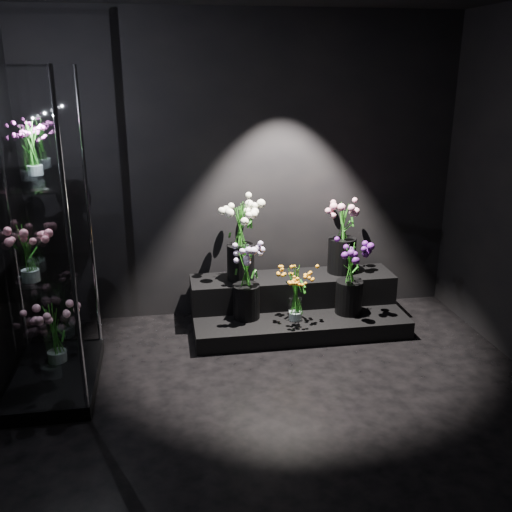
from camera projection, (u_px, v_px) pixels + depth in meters
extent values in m
plane|color=black|center=(292.00, 427.00, 3.84)|extent=(4.00, 4.00, 0.00)
plane|color=black|center=(247.00, 170.00, 5.27)|extent=(4.00, 0.00, 4.00)
plane|color=black|center=(469.00, 422.00, 1.53)|extent=(4.00, 0.00, 4.00)
cube|color=black|center=(297.00, 319.00, 5.30)|extent=(1.93, 0.86, 0.16)
cube|color=black|center=(292.00, 289.00, 5.43)|extent=(1.93, 0.43, 0.27)
cube|color=black|center=(55.00, 379.00, 4.33)|extent=(0.63, 1.06, 0.11)
cube|color=white|center=(42.00, 274.00, 4.07)|extent=(0.57, 1.00, 0.01)
cube|color=white|center=(30.00, 179.00, 3.85)|extent=(0.57, 1.00, 0.01)
cylinder|color=white|center=(295.00, 309.00, 5.06)|extent=(0.12, 0.12, 0.21)
cylinder|color=black|center=(246.00, 301.00, 5.09)|extent=(0.24, 0.24, 0.31)
cylinder|color=black|center=(349.00, 297.00, 5.19)|extent=(0.24, 0.24, 0.31)
cylinder|color=black|center=(241.00, 262.00, 5.25)|extent=(0.25, 0.25, 0.34)
cylinder|color=black|center=(342.00, 255.00, 5.44)|extent=(0.27, 0.27, 0.34)
cylinder|color=white|center=(29.00, 265.00, 3.88)|extent=(0.13, 0.13, 0.24)
cylinder|color=white|center=(34.00, 161.00, 3.92)|extent=(0.12, 0.12, 0.20)
cylinder|color=white|center=(56.00, 347.00, 4.45)|extent=(0.16, 0.16, 0.24)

